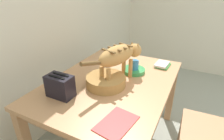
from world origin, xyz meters
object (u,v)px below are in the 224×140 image
Objects in this scene: coffee_mug at (134,65)px; magazine at (117,123)px; saucer_bowl at (134,70)px; wooden_chair_far at (215,130)px; book_stack at (162,65)px; dining_table at (112,88)px; wicker_basket at (106,81)px; toaster at (60,86)px; cat at (120,56)px.

coffee_mug is 0.75m from magazine.
wooden_chair_far is at bearing -100.76° from saucer_bowl.
book_stack is at bearing 5.46° from magazine.
magazine reaches higher than dining_table.
wicker_basket is 1.64× the size of toaster.
saucer_bowl is 0.66× the size of wicker_basket.
cat reaches higher than wooden_chair_far.
dining_table is 10.48× the size of coffee_mug.
cat is 0.26m from coffee_mug.
dining_table is 4.19× the size of wicker_basket.
book_stack is (0.98, -0.06, 0.01)m from magazine.
wicker_basket reaches higher than dining_table.
wicker_basket is at bearing 161.38° from saucer_bowl.
saucer_bowl is 0.74m from magazine.
wicker_basket reaches higher than magazine.
toaster is (0.09, 0.51, 0.08)m from magazine.
wicker_basket is at bearing 151.21° from book_stack.
dining_table is 0.17m from wicker_basket.
toaster is (-0.64, 0.35, 0.01)m from coffee_mug.
wooden_chair_far reaches higher than saucer_bowl.
wooden_chair_far is (-0.15, -0.77, -0.31)m from saucer_bowl.
book_stack is 0.75m from wooden_chair_far.
wicker_basket reaches higher than book_stack.
book_stack is (0.26, -0.22, -0.06)m from coffee_mug.
coffee_mug reaches higher than saucer_bowl.
toaster is at bearing 147.75° from book_stack.
magazine is 1.36× the size of toaster.
wooden_chair_far is at bearing -101.00° from coffee_mug.
coffee_mug is at bearing 75.79° from wooden_chair_far.
saucer_bowl is at bearing -18.62° from wicker_basket.
wooden_chair_far is (0.49, -1.11, -0.38)m from toaster.
book_stack is at bearing 50.10° from wooden_chair_far.
coffee_mug is (0.00, 0.00, 0.06)m from saucer_bowl.
cat is at bearing -51.37° from dining_table.
magazine is 0.83× the size of wicker_basket.
cat is at bearing 90.40° from wooden_chair_far.
coffee_mug is at bearing 90.26° from cat.
coffee_mug is 0.40× the size of wicker_basket.
saucer_bowl is at bearing 140.34° from book_stack.
saucer_bowl reaches higher than book_stack.
saucer_bowl is 0.73m from toaster.
wicker_basket is at bearing -38.74° from toaster.
dining_table is at bearing -2.05° from wicker_basket.
cat is 3.27× the size of toaster.
coffee_mug is (0.24, -0.11, 0.16)m from dining_table.
coffee_mug reaches higher than dining_table.
cat is at bearing -20.81° from wicker_basket.
wooden_chair_far is (0.05, -0.83, -0.52)m from cat.
coffee_mug is 0.48× the size of magazine.
saucer_bowl is at bearing 90.00° from cat.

